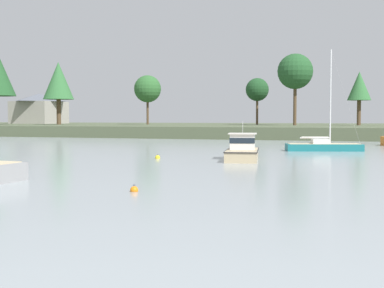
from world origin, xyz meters
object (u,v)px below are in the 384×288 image
Objects in this scene: mooring_buoy_orange at (134,190)px; cruiser_sand at (243,153)px; sailboat_teal at (324,149)px; mooring_buoy_yellow at (158,158)px.

cruiser_sand is at bearing 88.71° from mooring_buoy_orange.
mooring_buoy_yellow is at bearing -129.74° from sailboat_teal.
mooring_buoy_orange is (-0.41, -18.17, -0.36)m from cruiser_sand.
sailboat_teal reaches higher than cruiser_sand.
sailboat_teal is 22.61× the size of mooring_buoy_yellow.
mooring_buoy_yellow is at bearing -167.44° from cruiser_sand.
mooring_buoy_yellow is at bearing 108.80° from mooring_buoy_orange.
mooring_buoy_orange is (-5.24, -29.99, -0.14)m from sailboat_teal.
sailboat_teal is at bearing 80.09° from mooring_buoy_orange.
sailboat_teal reaches higher than mooring_buoy_yellow.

